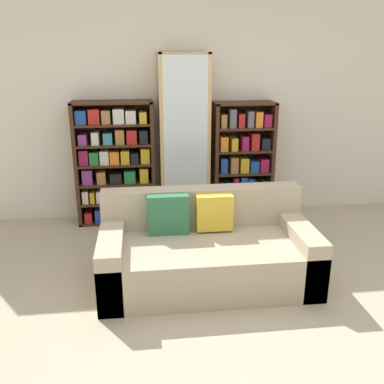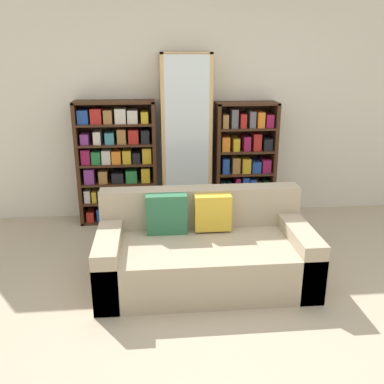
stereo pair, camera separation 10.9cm
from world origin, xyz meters
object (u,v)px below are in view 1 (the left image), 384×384
Objects in this scene: display_cabinet at (184,141)px; couch at (206,251)px; wine_bottle at (239,220)px; bookshelf_left at (115,164)px; bookshelf_right at (243,163)px.

couch is at bearing -88.52° from display_cabinet.
display_cabinet is 5.65× the size of wine_bottle.
bookshelf_left is at bearing 119.37° from couch.
bookshelf_left reaches higher than couch.
bookshelf_left is (-0.83, 1.48, 0.43)m from couch.
bookshelf_right is at bearing 74.46° from wine_bottle.
bookshelf_right is at bearing 0.02° from bookshelf_left.
bookshelf_left reaches higher than bookshelf_right.
display_cabinet is at bearing -178.60° from bookshelf_right.
couch is at bearing -114.21° from bookshelf_right.
bookshelf_left is 1.02× the size of bookshelf_right.
wine_bottle is at bearing -41.79° from display_cabinet.
couch reaches higher than wine_bottle.
wine_bottle is (0.52, 0.97, -0.13)m from couch.
couch is 1.67m from bookshelf_right.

